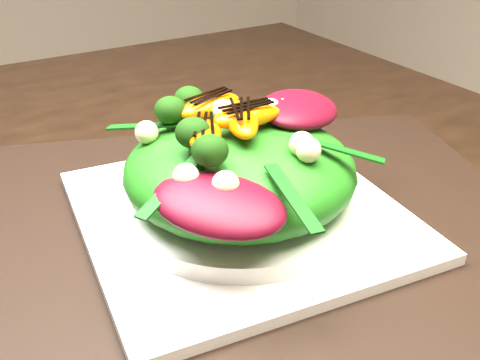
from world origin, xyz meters
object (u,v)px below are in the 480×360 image
plate_base (240,214)px  orange_segment (216,121)px  placemat (240,221)px  salad_bowl (240,202)px  lettuce_mound (240,169)px

plate_base → orange_segment: 0.10m
placemat → salad_bowl: size_ratio=2.51×
placemat → lettuce_mound: 0.06m
plate_base → lettuce_mound: 0.05m
placemat → plate_base: 0.01m
plate_base → salad_bowl: 0.01m
plate_base → orange_segment: (-0.02, 0.01, 0.09)m
lettuce_mound → orange_segment: orange_segment is taller
placemat → orange_segment: bearing=147.0°
lettuce_mound → orange_segment: bearing=147.0°
plate_base → lettuce_mound: lettuce_mound is taller
plate_base → orange_segment: orange_segment is taller
plate_base → orange_segment: size_ratio=4.21×
lettuce_mound → placemat: bearing=0.0°
salad_bowl → lettuce_mound: (0.00, -0.00, 0.03)m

